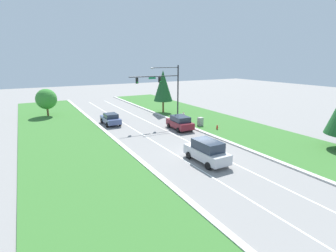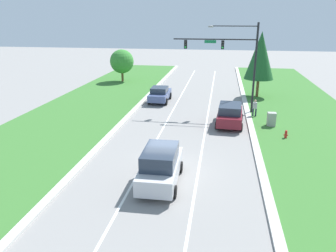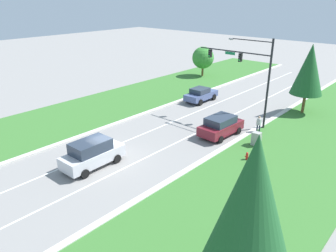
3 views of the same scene
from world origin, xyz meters
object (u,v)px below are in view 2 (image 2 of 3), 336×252
(traffic_signal_mast, at_px, (232,54))
(oak_near_left_tree, at_px, (122,61))
(utility_cabinet, at_px, (271,120))
(conifer_far_right_tree, at_px, (260,56))
(pedestrian, at_px, (255,107))
(fire_hydrant, at_px, (286,135))
(burgundy_suv, at_px, (230,114))
(silver_suv, at_px, (160,166))
(slate_blue_sedan, at_px, (160,94))

(traffic_signal_mast, height_order, oak_near_left_tree, traffic_signal_mast)
(utility_cabinet, xyz_separation_m, conifer_far_right_tree, (-0.17, 11.18, 4.22))
(pedestrian, relative_size, oak_near_left_tree, 0.36)
(pedestrian, relative_size, fire_hydrant, 2.41)
(conifer_far_right_tree, bearing_deg, burgundy_suv, -106.64)
(fire_hydrant, bearing_deg, silver_suv, -133.97)
(oak_near_left_tree, bearing_deg, utility_cabinet, -43.81)
(traffic_signal_mast, distance_m, pedestrian, 5.48)
(pedestrian, bearing_deg, conifer_far_right_tree, -86.81)
(silver_suv, bearing_deg, fire_hydrant, 45.09)
(traffic_signal_mast, xyz_separation_m, oak_near_left_tree, (-15.22, 13.86, -2.74))
(burgundy_suv, relative_size, pedestrian, 2.77)
(oak_near_left_tree, bearing_deg, burgundy_suv, -50.01)
(pedestrian, bearing_deg, utility_cabinet, 123.68)
(slate_blue_sedan, relative_size, silver_suv, 0.94)
(slate_blue_sedan, bearing_deg, pedestrian, -24.08)
(slate_blue_sedan, distance_m, pedestrian, 10.89)
(silver_suv, bearing_deg, utility_cabinet, 55.73)
(fire_hydrant, bearing_deg, utility_cabinet, 104.21)
(oak_near_left_tree, bearing_deg, traffic_signal_mast, -42.31)
(burgundy_suv, bearing_deg, pedestrian, 53.24)
(utility_cabinet, bearing_deg, conifer_far_right_tree, 90.89)
(traffic_signal_mast, relative_size, burgundy_suv, 1.84)
(utility_cabinet, bearing_deg, burgundy_suv, -177.91)
(silver_suv, relative_size, burgundy_suv, 1.05)
(silver_suv, height_order, utility_cabinet, silver_suv)
(utility_cabinet, bearing_deg, slate_blue_sedan, 147.39)
(traffic_signal_mast, bearing_deg, burgundy_suv, -90.43)
(traffic_signal_mast, bearing_deg, fire_hydrant, -58.82)
(slate_blue_sedan, height_order, utility_cabinet, slate_blue_sedan)
(traffic_signal_mast, height_order, conifer_far_right_tree, traffic_signal_mast)
(slate_blue_sedan, height_order, burgundy_suv, burgundy_suv)
(slate_blue_sedan, relative_size, burgundy_suv, 0.98)
(traffic_signal_mast, height_order, burgundy_suv, traffic_signal_mast)
(traffic_signal_mast, bearing_deg, slate_blue_sedan, 158.50)
(fire_hydrant, bearing_deg, slate_blue_sedan, 139.79)
(silver_suv, distance_m, pedestrian, 15.65)
(silver_suv, distance_m, fire_hydrant, 12.03)
(traffic_signal_mast, xyz_separation_m, silver_suv, (-4.08, -15.69, -4.61))
(oak_near_left_tree, bearing_deg, silver_suv, -69.32)
(conifer_far_right_tree, bearing_deg, slate_blue_sedan, -159.73)
(silver_suv, distance_m, conifer_far_right_tree, 24.22)
(oak_near_left_tree, xyz_separation_m, conifer_far_right_tree, (18.57, -6.80, 1.90))
(utility_cabinet, xyz_separation_m, pedestrian, (-1.19, 2.72, 0.31))
(traffic_signal_mast, height_order, slate_blue_sedan, traffic_signal_mast)
(burgundy_suv, height_order, fire_hydrant, burgundy_suv)
(slate_blue_sedan, xyz_separation_m, conifer_far_right_tree, (10.97, 4.05, 3.98))
(burgundy_suv, bearing_deg, silver_suv, -106.53)
(slate_blue_sedan, xyz_separation_m, fire_hydrant, (11.88, -10.04, -0.53))
(fire_hydrant, height_order, conifer_far_right_tree, conifer_far_right_tree)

